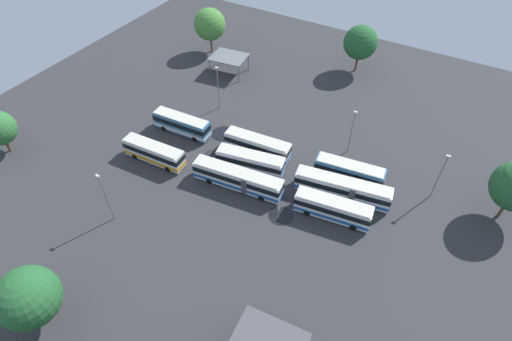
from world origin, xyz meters
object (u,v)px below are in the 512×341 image
Objects in this scene: maintenance_shelter at (229,57)px; tree_south_edge at (360,42)px; lamp_post_near_entrance at (440,175)px; bus_row1_slot0 at (258,145)px; bus_row0_slot0 at (349,172)px; lamp_post_mid_lot at (106,196)px; tree_west_edge at (28,298)px; lamp_post_far_corner at (218,86)px; bus_row2_slot2 at (154,152)px; bus_row1_slot1 at (251,162)px; bus_row0_slot1 at (343,188)px; bus_row2_slot0 at (182,124)px; tree_northwest at (210,24)px; lamp_post_by_building at (352,130)px; bus_row1_slot2 at (238,179)px; bus_row0_slot2 at (333,208)px.

tree_south_edge is at bearing -148.04° from maintenance_shelter.
bus_row1_slot0 is at bearing 9.89° from lamp_post_near_entrance.
tree_south_edge reaches higher than lamp_post_near_entrance.
bus_row0_slot0 is 1.21× the size of lamp_post_mid_lot.
lamp_post_near_entrance is 54.49m from tree_west_edge.
lamp_post_far_corner reaches higher than bus_row0_slot0.
lamp_post_mid_lot is 1.02× the size of lamp_post_far_corner.
bus_row2_slot2 is at bearing 98.12° from maintenance_shelter.
maintenance_shelter is (18.80, -22.98, 1.75)m from bus_row1_slot1.
maintenance_shelter is (33.59, -21.03, 1.74)m from bus_row0_slot1.
lamp_post_near_entrance is 0.96× the size of lamp_post_far_corner.
lamp_post_near_entrance reaches higher than bus_row2_slot0.
lamp_post_mid_lot reaches higher than bus_row2_slot2.
tree_northwest is at bearing -43.21° from bus_row1_slot0.
tree_northwest is at bearing -32.35° from bus_row0_slot1.
lamp_post_near_entrance is (-26.47, -8.68, 2.86)m from bus_row1_slot1.
lamp_post_mid_lot reaches higher than bus_row2_slot0.
lamp_post_near_entrance is at bearing -144.75° from lamp_post_mid_lot.
bus_row1_slot0 is at bearing -172.92° from bus_row2_slot0.
bus_row1_slot0 is (15.75, -1.95, -0.00)m from bus_row0_slot1.
bus_row2_slot2 is 29.35m from maintenance_shelter.
lamp_post_by_building is 49.71m from tree_west_edge.
lamp_post_far_corner is (13.61, -11.40, 3.01)m from bus_row1_slot1.
bus_row0_slot1 is 1.30× the size of bus_row1_slot1.
maintenance_shelter is 32.69m from lamp_post_by_building.
tree_west_edge reaches higher than bus_row1_slot2.
bus_row0_slot0 is 1.24× the size of lamp_post_far_corner.
lamp_post_mid_lot is 15.81m from tree_west_edge.
lamp_post_mid_lot is at bearing 30.84° from bus_row0_slot2.
bus_row0_slot1 is at bearing 179.67° from bus_row2_slot0.
lamp_post_mid_lot is at bearing 74.02° from tree_south_edge.
bus_row0_slot0 and bus_row0_slot2 have the same top height.
bus_row1_slot2 is at bearing 131.77° from lamp_post_far_corner.
bus_row2_slot0 is at bearing 7.08° from bus_row1_slot0.
tree_northwest is at bearing -46.39° from bus_row1_slot1.
maintenance_shelter is at bearing -19.76° from lamp_post_by_building.
bus_row1_slot0 and bus_row2_slot2 have the same top height.
lamp_post_mid_lot is at bearing 57.14° from bus_row1_slot1.
tree_northwest reaches higher than bus_row1_slot1.
lamp_post_mid_lot reaches higher than lamp_post_by_building.
bus_row0_slot1 is 13.78m from lamp_post_near_entrance.
bus_row1_slot1 is at bearing 44.97° from lamp_post_by_building.
bus_row2_slot0 is 1.26× the size of lamp_post_near_entrance.
bus_row2_slot0 is 8.17m from bus_row2_slot2.
bus_row0_slot0 and bus_row2_slot0 have the same top height.
bus_row2_slot2 is at bearing 34.01° from lamp_post_by_building.
bus_row1_slot2 is 1.56× the size of tree_west_edge.
maintenance_shelter reaches higher than bus_row2_slot0.
lamp_post_by_building is 0.90× the size of tree_west_edge.
bus_row2_slot2 is at bearing 7.14° from bus_row1_slot2.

